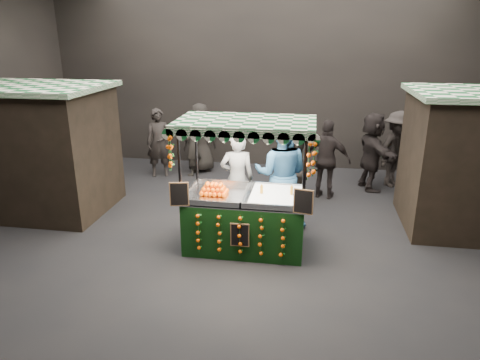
# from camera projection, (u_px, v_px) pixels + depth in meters

# --- Properties ---
(ground) EXTENTS (12.00, 12.00, 0.00)m
(ground) POSITION_uv_depth(u_px,v_px,m) (240.00, 245.00, 7.77)
(ground) COLOR black
(ground) RESTS_ON ground
(market_hall) EXTENTS (12.10, 10.10, 5.05)m
(market_hall) POSITION_uv_depth(u_px,v_px,m) (240.00, 45.00, 6.68)
(market_hall) COLOR black
(market_hall) RESTS_ON ground
(neighbour_stall_left) EXTENTS (3.00, 2.20, 2.60)m
(neighbour_stall_left) POSITION_uv_depth(u_px,v_px,m) (36.00, 149.00, 8.97)
(neighbour_stall_left) COLOR black
(neighbour_stall_left) RESTS_ON ground
(juice_stall) EXTENTS (2.32, 1.36, 2.25)m
(juice_stall) POSITION_uv_depth(u_px,v_px,m) (246.00, 211.00, 7.45)
(juice_stall) COLOR black
(juice_stall) RESTS_ON ground
(vendor_grey) EXTENTS (0.72, 0.54, 1.79)m
(vendor_grey) POSITION_uv_depth(u_px,v_px,m) (237.00, 178.00, 8.46)
(vendor_grey) COLOR gray
(vendor_grey) RESTS_ON ground
(vendor_blue) EXTENTS (1.08, 0.87, 2.12)m
(vendor_blue) POSITION_uv_depth(u_px,v_px,m) (281.00, 174.00, 8.17)
(vendor_blue) COLOR #26517A
(vendor_blue) RESTS_ON ground
(shopper_0) EXTENTS (0.74, 0.61, 1.75)m
(shopper_0) POSITION_uv_depth(u_px,v_px,m) (159.00, 143.00, 11.23)
(shopper_0) COLOR #292421
(shopper_0) RESTS_ON ground
(shopper_1) EXTENTS (0.95, 0.93, 1.55)m
(shopper_1) POSITION_uv_depth(u_px,v_px,m) (297.00, 170.00, 9.35)
(shopper_1) COLOR black
(shopper_1) RESTS_ON ground
(shopper_2) EXTENTS (1.12, 0.66, 1.78)m
(shopper_2) POSITION_uv_depth(u_px,v_px,m) (327.00, 160.00, 9.72)
(shopper_2) COLOR black
(shopper_2) RESTS_ON ground
(shopper_3) EXTENTS (1.29, 1.34, 1.83)m
(shopper_3) POSITION_uv_depth(u_px,v_px,m) (396.00, 149.00, 10.47)
(shopper_3) COLOR #2C2623
(shopper_3) RESTS_ON ground
(shopper_4) EXTENTS (1.06, 0.91, 1.83)m
(shopper_4) POSITION_uv_depth(u_px,v_px,m) (200.00, 138.00, 11.59)
(shopper_4) COLOR black
(shopper_4) RESTS_ON ground
(shopper_5) EXTENTS (0.99, 1.79, 1.84)m
(shopper_5) POSITION_uv_depth(u_px,v_px,m) (372.00, 152.00, 10.25)
(shopper_5) COLOR black
(shopper_5) RESTS_ON ground
(shopper_6) EXTENTS (0.48, 0.63, 1.57)m
(shopper_6) POSITION_uv_depth(u_px,v_px,m) (193.00, 145.00, 11.33)
(shopper_6) COLOR #292521
(shopper_6) RESTS_ON ground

